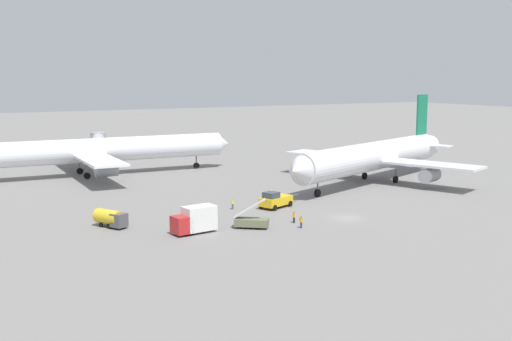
{
  "coord_description": "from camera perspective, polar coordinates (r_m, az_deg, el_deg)",
  "views": [
    {
      "loc": [
        -54.91,
        -70.06,
        20.25
      ],
      "look_at": [
        -1.74,
        23.37,
        4.0
      ],
      "focal_mm": 43.92,
      "sensor_mm": 36.0,
      "label": 1
    }
  ],
  "objects": [
    {
      "name": "ground_plane",
      "position": [
        91.29,
        8.25,
        -4.31
      ],
      "size": [
        600.0,
        600.0,
        0.0
      ],
      "primitive_type": "plane",
      "color": "slate"
    },
    {
      "name": "airliner_at_gate_left",
      "position": [
        132.04,
        -14.22,
        1.77
      ],
      "size": [
        58.13,
        39.64,
        15.58
      ],
      "color": "white",
      "rests_on": "ground"
    },
    {
      "name": "airliner_being_pushed",
      "position": [
        121.28,
        10.63,
        1.25
      ],
      "size": [
        48.85,
        39.82,
        16.38
      ],
      "color": "silver",
      "rests_on": "ground"
    },
    {
      "name": "pushback_tug",
      "position": [
        97.13,
        1.76,
        -2.7
      ],
      "size": [
        8.7,
        4.56,
        2.93
      ],
      "color": "gold",
      "rests_on": "ground"
    },
    {
      "name": "gse_stair_truck_yellow",
      "position": [
        84.3,
        -0.43,
        -4.59
      ],
      "size": [
        4.77,
        4.36,
        4.06
      ],
      "color": "#666B4C",
      "rests_on": "ground"
    },
    {
      "name": "gse_fuel_bowser_stubby",
      "position": [
        86.82,
        -13.06,
        -4.22
      ],
      "size": [
        3.89,
        5.22,
        2.4
      ],
      "color": "gold",
      "rests_on": "ground"
    },
    {
      "name": "gse_catering_truck_tall",
      "position": [
        81.9,
        -5.61,
        -4.49
      ],
      "size": [
        6.08,
        3.07,
        3.5
      ],
      "color": "red",
      "rests_on": "ground"
    },
    {
      "name": "ground_crew_marshaller_foreground",
      "position": [
        87.45,
        3.49,
        -4.26
      ],
      "size": [
        0.43,
        0.4,
        1.58
      ],
      "color": "black",
      "rests_on": "ground"
    },
    {
      "name": "ground_crew_wing_walker_right",
      "position": [
        96.16,
        -2.14,
        -3.06
      ],
      "size": [
        0.36,
        0.36,
        1.61
      ],
      "color": "#4C4C51",
      "rests_on": "ground"
    },
    {
      "name": "ground_crew_ramp_agent_by_cones",
      "position": [
        84.55,
        4.13,
        -4.7
      ],
      "size": [
        0.36,
        0.49,
        1.61
      ],
      "color": "#2D3351",
      "rests_on": "ground"
    },
    {
      "name": "jet_bridge",
      "position": [
        158.56,
        -14.19,
        2.51
      ],
      "size": [
        8.99,
        21.4,
        5.93
      ],
      "color": "#B7B7BC",
      "rests_on": "ground"
    }
  ]
}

